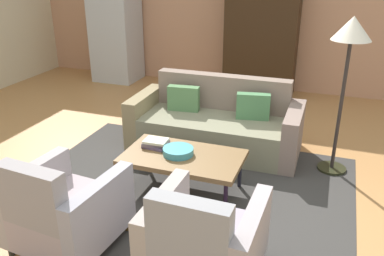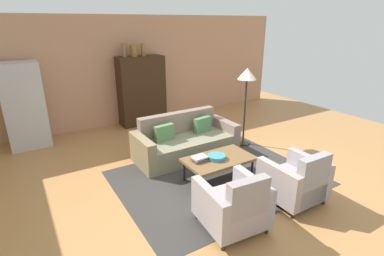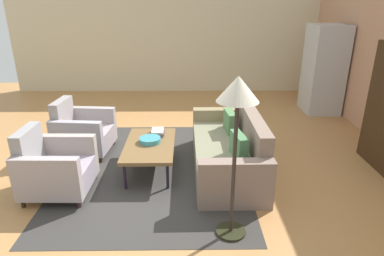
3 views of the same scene
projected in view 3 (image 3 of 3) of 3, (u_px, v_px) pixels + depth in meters
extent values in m
plane|color=#B37C47|center=(148.00, 173.00, 4.85)|extent=(11.00, 11.00, 0.00)
cube|color=beige|center=(165.00, 37.00, 8.61)|extent=(0.12, 7.86, 2.80)
cube|color=#363431|center=(154.00, 169.00, 4.96)|extent=(3.40, 2.60, 0.01)
cube|color=#78755B|center=(226.00, 156.00, 4.89)|extent=(1.75, 0.92, 0.42)
cube|color=#7E695C|center=(251.00, 142.00, 4.82)|extent=(1.74, 0.20, 0.86)
cube|color=#7F6A60|center=(236.00, 185.00, 3.96)|extent=(0.19, 0.90, 0.62)
cube|color=#857451|center=(219.00, 126.00, 5.75)|extent=(0.19, 0.90, 0.62)
cube|color=#47774A|center=(239.00, 146.00, 4.34)|extent=(0.42, 0.20, 0.32)
cube|color=#4F7949|center=(230.00, 122.00, 5.18)|extent=(0.41, 0.16, 0.32)
cylinder|color=black|center=(171.00, 143.00, 5.39)|extent=(0.04, 0.04, 0.36)
cylinder|color=black|center=(168.00, 176.00, 4.40)|extent=(0.04, 0.04, 0.36)
cylinder|color=black|center=(136.00, 143.00, 5.38)|extent=(0.04, 0.04, 0.36)
cylinder|color=black|center=(125.00, 177.00, 4.39)|extent=(0.04, 0.04, 0.36)
cube|color=brown|center=(150.00, 145.00, 4.81)|extent=(1.20, 0.70, 0.05)
cylinder|color=#362313|center=(114.00, 142.00, 5.78)|extent=(0.05, 0.05, 0.10)
cylinder|color=#382911|center=(101.00, 159.00, 5.15)|extent=(0.05, 0.05, 0.10)
cylinder|color=#2B2B22|center=(75.00, 140.00, 5.82)|extent=(0.05, 0.05, 0.10)
cylinder|color=#2E2314|center=(58.00, 158.00, 5.19)|extent=(0.05, 0.05, 0.10)
cube|color=#9C8C91|center=(86.00, 138.00, 5.41)|extent=(0.63, 0.84, 0.30)
cube|color=gray|center=(64.00, 124.00, 5.35)|extent=(0.57, 0.19, 0.78)
cube|color=#9A9091|center=(92.00, 123.00, 5.68)|extent=(0.19, 0.81, 0.56)
cube|color=gray|center=(76.00, 139.00, 5.05)|extent=(0.19, 0.81, 0.56)
cylinder|color=#311D22|center=(95.00, 176.00, 4.68)|extent=(0.05, 0.05, 0.10)
cylinder|color=#3B2223|center=(79.00, 204.00, 4.05)|extent=(0.05, 0.05, 0.10)
cylinder|color=#29271B|center=(46.00, 175.00, 4.69)|extent=(0.05, 0.05, 0.10)
cylinder|color=#2D230F|center=(23.00, 203.00, 4.05)|extent=(0.05, 0.05, 0.10)
cube|color=gray|center=(59.00, 175.00, 4.29)|extent=(0.57, 0.81, 0.30)
cube|color=gray|center=(30.00, 158.00, 4.21)|extent=(0.56, 0.15, 0.78)
cube|color=#9D9089|center=(67.00, 154.00, 4.56)|extent=(0.13, 0.80, 0.56)
cube|color=#9D9194|center=(47.00, 180.00, 3.93)|extent=(0.13, 0.80, 0.56)
cylinder|color=teal|center=(150.00, 140.00, 4.84)|extent=(0.31, 0.31, 0.07)
cube|color=#57465F|center=(158.00, 134.00, 5.12)|extent=(0.27, 0.22, 0.02)
cube|color=#62525F|center=(158.00, 132.00, 5.11)|extent=(0.29, 0.21, 0.03)
cube|color=beige|center=(158.00, 130.00, 5.10)|extent=(0.25, 0.19, 0.03)
cube|color=#B7BABF|center=(324.00, 69.00, 7.16)|extent=(0.80, 0.70, 1.85)
cylinder|color=#99999E|center=(343.00, 65.00, 7.08)|extent=(0.02, 0.02, 0.70)
cylinder|color=black|center=(231.00, 231.00, 3.63)|extent=(0.32, 0.32, 0.03)
cylinder|color=#292321|center=(234.00, 171.00, 3.35)|extent=(0.04, 0.04, 1.45)
cone|color=beige|center=(238.00, 89.00, 3.05)|extent=(0.40, 0.40, 0.24)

